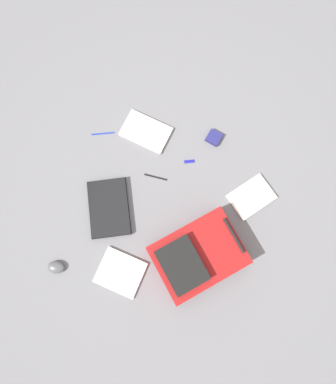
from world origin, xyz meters
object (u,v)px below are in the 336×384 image
laptop (109,208)px  usb_stick (189,161)px  pen_black (103,133)px  book_red (251,197)px  earbud_pouch (214,138)px  pen_blue (156,177)px  book_comic (146,132)px  backpack (197,256)px  computer_mouse (56,267)px  book_blue (120,272)px

laptop → usb_stick: bearing=-47.4°
pen_black → book_red: bearing=-102.5°
laptop → earbud_pouch: size_ratio=4.83×
pen_black → pen_blue: (-0.20, -0.36, 0.00)m
book_comic → pen_black: size_ratio=2.32×
backpack → computer_mouse: (-0.21, 0.73, -0.05)m
laptop → pen_blue: (0.23, -0.22, -0.01)m
book_red → pen_blue: bearing=89.4°
book_blue → pen_black: bearing=20.7°
laptop → usb_stick: size_ratio=6.38×
book_red → book_comic: bearing=68.7°
book_comic → earbud_pouch: (0.04, -0.40, 0.00)m
laptop → backpack: bearing=-106.9°
book_blue → pen_black: book_blue is taller
book_comic → pen_black: book_comic is taller
earbud_pouch → laptop: bearing=136.2°
laptop → pen_black: (0.43, 0.14, -0.01)m
book_red → laptop: bearing=106.1°
book_comic → computer_mouse: size_ratio=3.39×
pen_blue → earbud_pouch: earbud_pouch is taller
laptop → pen_blue: 0.32m
computer_mouse → book_comic: bearing=-22.9°
earbud_pouch → book_blue: bearing=157.1°
laptop → earbud_pouch: 0.74m
laptop → earbud_pouch: laptop is taller
book_blue → computer_mouse: bearing=96.8°
backpack → computer_mouse: 0.77m
laptop → book_comic: bearing=-12.3°
laptop → book_blue: 0.36m
book_blue → earbud_pouch: 0.94m
pen_blue → pen_black: bearing=61.5°
pen_blue → earbud_pouch: bearing=-43.9°
backpack → book_blue: (-0.17, 0.38, -0.06)m
book_comic → laptop: bearing=167.7°
earbud_pouch → usb_stick: 0.20m
usb_stick → pen_black: bearing=82.9°
pen_black → pen_blue: bearing=-118.5°
computer_mouse → pen_blue: bearing=-38.2°
laptop → usb_stick: 0.54m
backpack → pen_black: 0.90m
backpack → laptop: size_ratio=1.46×
backpack → pen_black: (0.59, 0.67, -0.07)m
laptop → book_red: (0.22, -0.78, -0.01)m
pen_black → book_blue: bearing=-159.3°
backpack → book_blue: 0.43m
computer_mouse → usb_stick: computer_mouse is taller
laptop → book_blue: laptop is taller
book_comic → pen_blue: size_ratio=2.30×
laptop → computer_mouse: same height
book_red → pen_blue: (0.01, 0.56, -0.00)m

